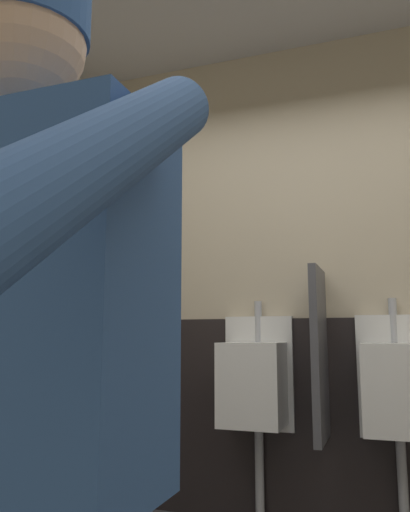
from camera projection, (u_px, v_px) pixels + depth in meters
name	position (u px, v px, depth m)	size (l,w,h in m)	color
wall_back	(324.00, 270.00, 2.98)	(3.85, 0.12, 2.85)	beige
wainscot_band_back	(328.00, 421.00, 2.78)	(3.25, 0.03, 1.14)	black
urinal_left	(254.00, 383.00, 2.80)	(0.40, 0.34, 1.24)	white
urinal_middle	(397.00, 387.00, 2.55)	(0.40, 0.34, 1.24)	white
privacy_divider_panel	(320.00, 353.00, 2.64)	(0.04, 0.40, 0.90)	#4C4C51
person	(1.00, 387.00, 0.76)	(0.70, 0.60, 1.64)	#2D3342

